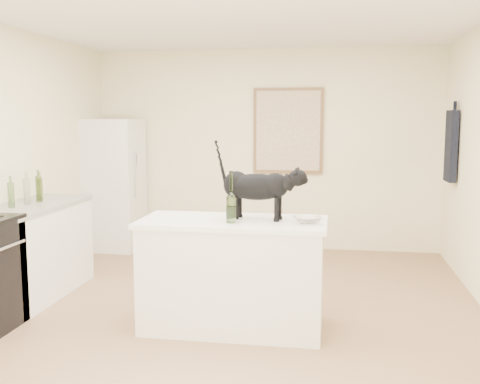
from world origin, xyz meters
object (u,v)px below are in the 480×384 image
black_cat (256,190)px  glass_bowl (307,220)px  fridge (114,184)px  wine_bottle (231,200)px

black_cat → glass_bowl: size_ratio=3.00×
black_cat → glass_bowl: (0.41, -0.12, -0.21)m
fridge → black_cat: fridge is taller
wine_bottle → glass_bowl: size_ratio=1.59×
fridge → glass_bowl: (2.65, -2.61, 0.08)m
fridge → wine_bottle: size_ratio=4.78×
wine_bottle → glass_bowl: bearing=6.1°
wine_bottle → glass_bowl: (0.59, 0.06, -0.15)m
glass_bowl → fridge: bearing=135.4°
black_cat → glass_bowl: bearing=-7.1°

